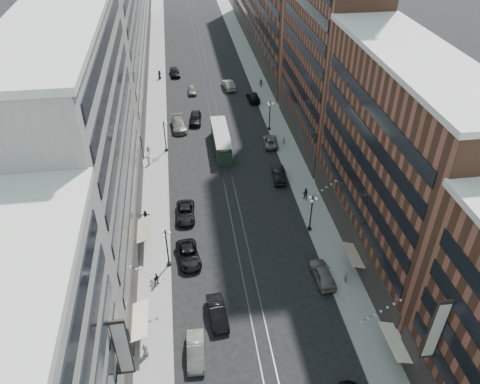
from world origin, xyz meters
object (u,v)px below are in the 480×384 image
streetcar (221,141)px  car_1 (196,351)px  car_9 (175,72)px  car_11 (270,141)px  car_14 (229,85)px  pedestrian_2 (157,279)px  car_5 (217,313)px  pedestrian_8 (284,139)px  lamppost_sw_far (167,246)px  lamppost_se_mid (270,114)px  pedestrian_extra_0 (160,75)px  pedestrian_1 (145,350)px  pedestrian_5 (145,216)px  car_2 (189,255)px  pedestrian_4 (346,277)px  car_8 (179,124)px  pedestrian_7 (305,194)px  pedestrian_extra_1 (149,160)px  lamppost_sw_mid (165,135)px  car_7 (185,213)px  car_12 (253,97)px  pedestrian_9 (261,83)px  lamppost_se_far (311,212)px  car_10 (279,174)px  car_13 (195,118)px  car_4 (323,274)px  car_extra_0 (192,90)px  pedestrian_6 (148,151)px

streetcar → car_1: streetcar is taller
car_9 → car_11: 36.71m
car_14 → pedestrian_2: bearing=67.0°
car_5 → pedestrian_8: bearing=62.3°
lamppost_sw_far → lamppost_se_mid: same height
streetcar → pedestrian_extra_0: 33.20m
pedestrian_1 → pedestrian_5: pedestrian_1 is taller
lamppost_se_mid → pedestrian_extra_0: (-19.42, 26.35, -1.99)m
car_2 → streetcar: bearing=68.4°
lamppost_se_mid → pedestrian_4: 37.71m
car_8 → pedestrian_7: pedestrian_7 is taller
pedestrian_5 → pedestrian_extra_1: 14.06m
lamppost_sw_mid → pedestrian_4: lamppost_sw_mid is taller
lamppost_sw_far → car_7: (2.40, 9.09, -2.35)m
pedestrian_7 → car_12: bearing=-62.3°
car_7 → pedestrian_5: pedestrian_5 is taller
pedestrian_extra_1 → car_9: bearing=-161.1°
car_1 → pedestrian_9: 66.22m
lamppost_sw_mid → streetcar: 9.35m
pedestrian_2 → car_9: bearing=87.2°
lamppost_sw_far → car_14: bearing=75.3°
lamppost_se_far → lamppost_sw_mid: bearing=128.7°
car_10 → pedestrian_7: (2.64, -5.62, 0.18)m
lamppost_sw_mid → lamppost_se_mid: size_ratio=1.00×
car_11 → car_13: size_ratio=0.96×
car_4 → streetcar: bearing=-77.3°
car_4 → car_11: bearing=-92.2°
pedestrian_4 → car_extra_0: 57.52m
pedestrian_6 → pedestrian_1: bearing=83.8°
pedestrian_2 → car_13: size_ratio=0.31×
lamppost_se_far → car_10: (-1.52, 12.36, -2.25)m
streetcar → car_1: bearing=-99.7°
car_10 → pedestrian_9: bearing=-89.8°
lamppost_se_far → pedestrian_5: size_ratio=3.67×
lamppost_sw_far → lamppost_se_mid: bearing=60.1°
car_5 → car_10: 27.68m
lamppost_se_far → lamppost_se_mid: same height
pedestrian_5 → lamppost_se_far: bearing=-11.0°
pedestrian_8 → pedestrian_extra_1: size_ratio=1.19×
streetcar → car_8: (-6.80, 7.99, -0.58)m
car_12 → pedestrian_1: bearing=69.6°
car_5 → car_10: car_10 is taller
car_9 → pedestrian_extra_0: bearing=-156.6°
car_1 → car_extra_0: size_ratio=1.16×
car_14 → car_2: bearing=70.0°
car_11 → car_12: car_12 is taller
car_9 → pedestrian_9: pedestrian_9 is taller
car_5 → pedestrian_extra_0: (-6.00, 66.97, 0.27)m
car_12 → car_extra_0: bearing=-24.9°
car_14 → lamppost_se_far: bearing=88.3°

